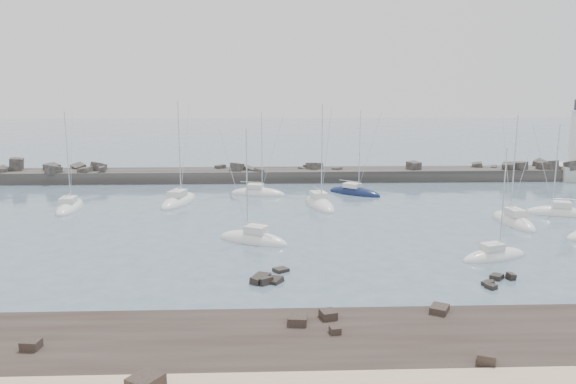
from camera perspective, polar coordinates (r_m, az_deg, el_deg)
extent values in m
plane|color=#485D70|center=(55.31, 2.50, -5.55)|extent=(400.00, 400.00, 0.00)
cube|color=black|center=(34.93, 5.52, -15.94)|extent=(140.00, 12.00, 0.70)
cube|color=black|center=(36.40, 4.81, -13.78)|extent=(0.75, 0.81, 0.42)
cube|color=black|center=(37.65, 1.00, -12.76)|extent=(1.35, 1.60, 0.53)
cube|color=black|center=(34.57, 19.53, -15.59)|extent=(1.38, 1.45, 0.68)
cube|color=black|center=(38.42, 4.10, -12.29)|extent=(1.24, 1.32, 0.53)
cube|color=black|center=(30.92, -14.25, -18.40)|extent=(2.04, 2.10, 0.90)
cube|color=black|center=(37.52, -24.64, -13.91)|extent=(1.15, 1.01, 0.54)
cube|color=black|center=(40.59, 15.13, -11.40)|extent=(1.64, 1.74, 0.45)
cube|color=black|center=(45.65, -2.55, -9.16)|extent=(1.81, 1.89, 1.08)
cube|color=black|center=(46.15, -2.08, -9.11)|extent=(1.26, 1.24, 0.77)
cube|color=black|center=(45.55, -3.14, -8.98)|extent=(1.32, 1.33, 0.67)
cube|color=black|center=(45.81, -1.39, -9.12)|extent=(1.73, 1.68, 0.94)
cube|color=black|center=(48.27, -0.72, -8.07)|extent=(1.54, 1.50, 0.63)
cube|color=black|center=(46.54, -2.63, -8.94)|extent=(1.57, 1.57, 1.06)
cube|color=black|center=(47.17, 19.93, -9.12)|extent=(0.95, 1.00, 0.58)
cube|color=black|center=(48.12, 19.77, -8.76)|extent=(0.99, 0.96, 0.64)
cube|color=black|center=(47.71, 19.64, -8.80)|extent=(1.06, 1.01, 0.63)
cube|color=black|center=(49.84, 21.69, -8.05)|extent=(0.82, 0.84, 0.80)
cube|color=black|center=(49.53, 20.44, -8.28)|extent=(1.36, 1.37, 0.81)
cube|color=#2E2C29|center=(92.20, -4.06, 1.32)|extent=(115.00, 6.00, 3.20)
cube|color=#2E2C29|center=(91.94, 5.19, 2.23)|extent=(1.38, 1.37, 0.97)
cube|color=#2E2C29|center=(94.50, 1.88, 2.41)|extent=(1.54, 1.34, 1.35)
cube|color=#2E2C29|center=(100.04, 20.17, 2.22)|extent=(1.41, 1.47, 1.31)
cube|color=#2E2C29|center=(92.60, 2.68, 2.53)|extent=(2.95, 3.11, 1.90)
cube|color=#2E2C29|center=(95.00, -19.89, 2.00)|extent=(2.13, 2.37, 1.39)
cube|color=#2E2C29|center=(94.18, 12.64, 2.48)|extent=(2.46, 2.64, 1.94)
cube|color=#2E2C29|center=(98.87, -22.82, 2.12)|extent=(3.13, 3.34, 2.12)
cube|color=#2E2C29|center=(91.67, -3.97, 2.17)|extent=(2.68, 2.49, 1.71)
cube|color=#2E2C29|center=(98.65, 21.48, 2.26)|extent=(2.56, 2.45, 2.26)
cube|color=#2E2C29|center=(96.14, -22.10, 1.69)|extent=(1.42, 1.39, 1.06)
cube|color=#2E2C29|center=(95.78, -18.68, 2.20)|extent=(1.68, 1.61, 1.05)
cube|color=#2E2C29|center=(101.13, 24.36, 2.34)|extent=(1.72, 1.96, 1.80)
cube|color=#2E2C29|center=(99.48, -20.49, 2.27)|extent=(2.96, 3.13, 1.95)
cube|color=#2E2C29|center=(95.66, -22.72, 2.07)|extent=(2.85, 2.81, 1.78)
cube|color=#2E2C29|center=(101.01, -25.85, 2.51)|extent=(2.75, 2.81, 2.35)
cube|color=#2E2C29|center=(89.78, -2.98, 2.06)|extent=(1.92, 1.83, 1.25)
cube|color=#2E2C29|center=(90.79, -5.20, 2.49)|extent=(2.45, 2.38, 1.75)
cube|color=#2E2C29|center=(99.67, -27.17, 1.75)|extent=(2.13, 2.28, 1.51)
cube|color=#2E2C29|center=(101.08, -26.98, 1.91)|extent=(2.34, 2.42, 1.82)
cube|color=#2E2C29|center=(93.30, 2.69, 2.30)|extent=(1.45, 1.51, 1.14)
cube|color=#2E2C29|center=(92.21, 4.86, 2.18)|extent=(1.66, 1.46, 1.12)
cube|color=#2E2C29|center=(102.04, 26.82, 2.37)|extent=(1.72, 2.22, 2.13)
cube|color=#2E2C29|center=(92.92, 1.32, 2.24)|extent=(1.40, 1.34, 1.22)
cube|color=#2E2C29|center=(93.75, -18.35, 2.14)|extent=(1.30, 1.39, 1.28)
cube|color=#2E2C29|center=(99.20, 22.47, 2.39)|extent=(2.85, 2.85, 1.77)
cube|color=#2E2C29|center=(101.91, 25.35, 2.34)|extent=(2.34, 2.82, 2.40)
cube|color=#2E2C29|center=(95.87, -18.49, 2.21)|extent=(2.16, 2.41, 2.02)
cube|color=#2E2C29|center=(93.85, -6.87, 2.35)|extent=(2.13, 1.99, 1.52)
cube|color=#2E2C29|center=(100.60, -22.80, 2.35)|extent=(1.45, 1.43, 1.07)
cube|color=#2E2C29|center=(99.75, 18.67, 2.42)|extent=(2.27, 2.09, 1.83)
cube|color=#2E2C29|center=(104.90, 24.16, 2.65)|extent=(2.36, 2.49, 1.88)
cube|color=#2E2C29|center=(96.93, -18.75, 2.27)|extent=(2.54, 2.62, 2.42)
cube|color=#B0B0AA|center=(105.42, 27.06, 1.69)|extent=(7.00, 7.00, 3.00)
ellipsoid|color=silver|center=(76.56, -21.28, -1.57)|extent=(3.00, 8.52, 2.10)
cube|color=silver|center=(75.92, -21.43, -0.74)|extent=(1.80, 2.43, 0.66)
cylinder|color=silver|center=(76.12, -21.49, 3.37)|extent=(0.11, 0.11, 11.35)
cylinder|color=silver|center=(75.25, -21.59, -0.37)|extent=(0.25, 3.36, 0.09)
ellipsoid|color=silver|center=(76.11, -11.01, -1.08)|extent=(5.29, 9.60, 2.36)
cube|color=silver|center=(75.42, -11.20, -0.12)|extent=(2.49, 2.98, 0.76)
cylinder|color=silver|center=(75.60, -10.98, 4.37)|extent=(0.13, 0.13, 12.38)
cylinder|color=silver|center=(74.72, -11.42, 0.32)|extent=(1.13, 3.55, 0.11)
ellipsoid|color=silver|center=(80.38, -3.07, -0.24)|extent=(8.39, 4.34, 2.00)
cube|color=silver|center=(80.26, -3.36, 0.59)|extent=(2.57, 2.11, 0.63)
cylinder|color=silver|center=(79.22, -2.67, 4.19)|extent=(0.11, 0.11, 10.84)
cylinder|color=silver|center=(80.30, -3.75, 1.01)|extent=(3.14, 0.86, 0.09)
ellipsoid|color=silver|center=(56.97, -3.58, -5.01)|extent=(7.92, 5.73, 2.14)
cube|color=silver|center=(56.45, -3.25, -3.82)|extent=(2.63, 2.38, 0.73)
cylinder|color=silver|center=(55.89, -4.20, 1.09)|extent=(0.13, 0.13, 10.40)
cylinder|color=silver|center=(56.03, -2.78, -3.21)|extent=(2.77, 1.54, 0.10)
ellipsoid|color=silver|center=(73.04, 3.22, -1.40)|extent=(4.66, 9.34, 2.33)
cube|color=silver|center=(73.17, 3.13, -0.28)|extent=(2.31, 2.84, 0.76)
cylinder|color=silver|center=(71.17, 3.46, 4.02)|extent=(0.13, 0.13, 12.08)
cylinder|color=silver|center=(73.62, 2.98, 0.36)|extent=(0.89, 3.52, 0.11)
ellipsoid|color=silver|center=(55.02, 20.21, -6.28)|extent=(7.21, 4.37, 1.85)
cube|color=silver|center=(54.49, 20.02, -5.24)|extent=(2.29, 1.97, 0.61)
cylinder|color=silver|center=(54.08, 21.03, -0.68)|extent=(0.11, 0.11, 9.31)
cylinder|color=silver|center=(54.02, 19.68, -4.73)|extent=(2.62, 1.03, 0.09)
ellipsoid|color=#0E183A|center=(81.37, 6.78, -0.16)|extent=(8.02, 7.19, 2.02)
cube|color=silver|center=(81.35, 6.55, 0.68)|extent=(2.84, 2.75, 0.62)
cylinder|color=silver|center=(80.04, 7.29, 4.30)|extent=(0.11, 0.11, 11.14)
cylinder|color=silver|center=(81.54, 6.20, 1.12)|extent=(2.62, 2.15, 0.09)
ellipsoid|color=silver|center=(75.64, 25.66, -2.06)|extent=(7.78, 4.41, 2.10)
cube|color=silver|center=(75.46, 26.02, -1.14)|extent=(2.43, 2.05, 0.73)
cylinder|color=silver|center=(74.52, 25.59, 2.39)|extent=(0.12, 0.12, 10.03)
cylinder|color=silver|center=(75.43, 26.45, -0.66)|extent=(2.87, 0.99, 0.10)
ellipsoid|color=silver|center=(68.93, 21.87, -2.96)|extent=(3.46, 8.52, 2.30)
cube|color=silver|center=(68.28, 22.13, -1.92)|extent=(1.91, 2.49, 0.79)
cylinder|color=silver|center=(68.29, 21.99, 2.54)|extent=(0.14, 0.14, 11.19)
cylinder|color=silver|center=(67.64, 22.42, -1.42)|extent=(0.47, 3.31, 0.11)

